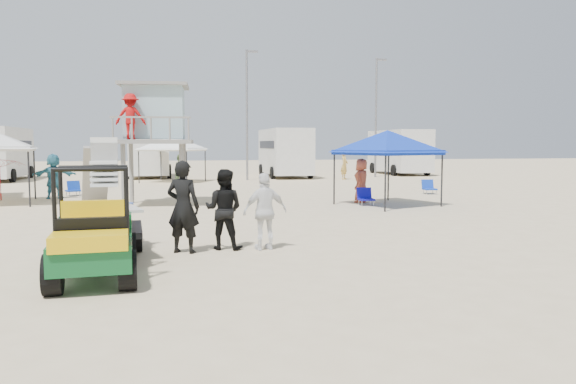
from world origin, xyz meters
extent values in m
plane|color=beige|center=(0.00, 0.00, 0.00)|extent=(140.00, 140.00, 0.00)
cube|color=#0B4C20|center=(-2.99, 1.94, 0.53)|extent=(1.35, 2.49, 0.43)
cube|color=#E2B10B|center=(-2.99, 1.94, 0.79)|extent=(1.14, 0.74, 0.23)
cylinder|color=black|center=(-3.53, 1.06, 0.31)|extent=(0.31, 0.64, 0.62)
cube|color=black|center=(-2.99, 4.24, 0.47)|extent=(1.43, 2.00, 0.12)
cylinder|color=black|center=(-3.55, 4.24, 0.25)|extent=(0.23, 0.52, 0.51)
imported|color=black|center=(-1.49, 3.94, 0.95)|extent=(0.82, 0.70, 1.90)
imported|color=black|center=(-0.64, 4.19, 0.85)|extent=(1.01, 0.91, 1.71)
imported|color=white|center=(0.21, 3.94, 0.82)|extent=(1.01, 0.55, 1.63)
cylinder|color=gray|center=(-3.24, 12.35, 1.12)|extent=(0.16, 0.16, 2.24)
cube|color=gray|center=(-2.25, 13.34, 2.32)|extent=(2.88, 2.88, 0.14)
cube|color=#96B7C1|center=(-2.25, 13.61, 3.37)|extent=(2.19, 1.94, 1.89)
imported|color=#B20F0F|center=(-2.97, 12.44, 3.18)|extent=(1.02, 0.59, 1.58)
cylinder|color=black|center=(4.62, 10.14, 0.99)|extent=(0.06, 0.06, 1.99)
pyramid|color=#1031B0|center=(5.99, 11.50, 2.74)|extent=(3.74, 3.74, 0.80)
cube|color=#1031B0|center=(5.99, 11.50, 1.94)|extent=(3.74, 3.74, 0.18)
cylinder|color=black|center=(-2.98, 24.73, 0.99)|extent=(0.06, 0.06, 1.98)
pyramid|color=white|center=(-1.52, 26.18, 2.73)|extent=(4.07, 4.07, 0.80)
cube|color=white|center=(-1.52, 26.18, 1.93)|extent=(4.07, 4.07, 0.18)
imported|color=red|center=(-8.31, 16.34, 0.86)|extent=(1.96, 2.00, 1.72)
imported|color=yellow|center=(-5.19, 21.97, 0.87)|extent=(2.63, 2.64, 1.74)
cube|color=#0F38AD|center=(-5.85, 17.94, 0.22)|extent=(0.71, 0.69, 0.06)
cube|color=#0F38AD|center=(-5.85, 18.18, 0.42)|extent=(0.56, 0.40, 0.44)
cylinder|color=#B2B2B7|center=(-6.07, 17.74, 0.10)|extent=(0.03, 0.03, 0.20)
cube|color=#0E0E9B|center=(5.26, 11.65, 0.22)|extent=(0.56, 0.53, 0.06)
cube|color=#0E0E9B|center=(5.26, 11.89, 0.42)|extent=(0.55, 0.20, 0.44)
cylinder|color=#B2B2B7|center=(5.04, 11.45, 0.10)|extent=(0.03, 0.03, 0.20)
cube|color=#1037B1|center=(9.66, 15.52, 0.22)|extent=(0.57, 0.54, 0.06)
cube|color=#1037B1|center=(9.66, 15.76, 0.42)|extent=(0.55, 0.21, 0.44)
cylinder|color=#B2B2B7|center=(9.44, 15.32, 0.10)|extent=(0.03, 0.03, 0.20)
cube|color=silver|center=(-3.00, 31.50, 1.75)|extent=(2.50, 6.50, 3.00)
cube|color=black|center=(-3.00, 31.50, 2.20)|extent=(2.54, 5.20, 0.50)
cylinder|color=black|center=(-4.25, 29.42, 0.40)|extent=(0.25, 0.80, 0.80)
cube|color=silver|center=(6.00, 30.00, 1.75)|extent=(2.50, 7.00, 3.00)
cube|color=black|center=(6.00, 30.00, 2.20)|extent=(2.54, 5.60, 0.50)
cylinder|color=black|center=(4.75, 27.76, 0.40)|extent=(0.25, 0.80, 0.80)
cube|color=silver|center=(15.00, 31.50, 1.75)|extent=(2.50, 6.60, 3.00)
cube|color=black|center=(15.00, 31.50, 2.20)|extent=(2.54, 5.28, 0.50)
cylinder|color=black|center=(13.75, 29.39, 0.40)|extent=(0.25, 0.80, 0.80)
cylinder|color=slate|center=(3.00, 27.00, 4.00)|extent=(0.14, 0.14, 8.00)
cylinder|color=slate|center=(12.00, 28.50, 4.00)|extent=(0.14, 0.14, 8.00)
imported|color=gold|center=(9.10, 26.28, 0.91)|extent=(0.74, 0.80, 1.82)
imported|color=#617C4A|center=(-1.14, 23.20, 0.84)|extent=(0.95, 1.02, 1.68)
imported|color=teal|center=(-6.39, 16.77, 0.92)|extent=(1.73, 0.60, 1.85)
imported|color=#A2452E|center=(5.42, 12.66, 0.84)|extent=(0.93, 0.98, 1.68)
camera|label=1|loc=(-1.76, -7.65, 2.23)|focal=35.00mm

